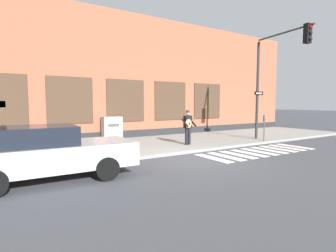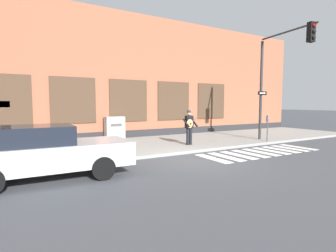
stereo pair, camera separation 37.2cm
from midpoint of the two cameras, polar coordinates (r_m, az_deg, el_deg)
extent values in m
plane|color=#424449|center=(10.04, 6.94, -7.46)|extent=(160.00, 160.00, 0.00)
cube|color=gray|center=(13.34, -3.35, -4.08)|extent=(28.00, 5.48, 0.13)
cube|color=#99563D|center=(17.61, -10.48, 9.95)|extent=(28.00, 4.00, 7.44)
cube|color=#28282B|center=(15.76, -7.81, -1.96)|extent=(28.00, 0.04, 0.55)
cube|color=#473323|center=(14.48, -31.44, 4.87)|extent=(2.34, 0.06, 2.45)
cube|color=black|center=(14.47, -31.44, 4.87)|extent=(2.22, 0.03, 2.33)
cube|color=#473323|center=(14.75, -19.21, 5.30)|extent=(2.34, 0.06, 2.45)
cube|color=black|center=(14.74, -19.20, 5.30)|extent=(2.22, 0.03, 2.33)
cube|color=#473323|center=(15.64, -7.88, 5.49)|extent=(2.34, 0.06, 2.45)
cube|color=black|center=(15.63, -7.87, 5.49)|extent=(2.22, 0.03, 2.33)
cube|color=#473323|center=(17.07, 1.89, 5.47)|extent=(2.34, 0.06, 2.45)
cube|color=black|center=(17.06, 1.91, 5.47)|extent=(2.22, 0.03, 2.33)
cube|color=#473323|center=(18.91, 9.96, 5.35)|extent=(2.34, 0.06, 2.45)
cube|color=black|center=(18.90, 9.98, 5.35)|extent=(2.22, 0.03, 2.33)
cube|color=yellow|center=(14.46, -31.41, 4.08)|extent=(0.44, 0.02, 0.30)
cube|color=silver|center=(10.46, 10.74, -6.97)|extent=(0.42, 1.90, 0.01)
cube|color=silver|center=(10.90, 13.43, -6.54)|extent=(0.42, 1.90, 0.01)
cube|color=silver|center=(11.37, 15.89, -6.13)|extent=(0.42, 1.90, 0.01)
cube|color=silver|center=(11.85, 18.16, -5.74)|extent=(0.42, 1.90, 0.01)
cube|color=silver|center=(12.35, 20.24, -5.37)|extent=(0.42, 1.90, 0.01)
cube|color=silver|center=(12.87, 22.15, -5.02)|extent=(0.42, 1.90, 0.01)
cube|color=silver|center=(13.40, 23.91, -4.70)|extent=(0.42, 1.90, 0.01)
cube|color=silver|center=(13.94, 25.54, -4.40)|extent=(0.42, 1.90, 0.01)
cube|color=silver|center=(14.50, 27.04, -4.12)|extent=(0.42, 1.90, 0.01)
cube|color=#B7BABF|center=(8.16, -23.43, -5.90)|extent=(4.64, 1.94, 0.68)
cube|color=black|center=(8.06, -25.34, -1.78)|extent=(1.88, 1.62, 0.52)
cube|color=silver|center=(9.18, -9.58, -3.97)|extent=(0.07, 0.24, 0.12)
cube|color=silver|center=(8.12, -6.91, -5.09)|extent=(0.07, 0.24, 0.12)
cylinder|color=black|center=(9.28, -15.60, -6.54)|extent=(0.67, 0.25, 0.66)
cylinder|color=black|center=(7.63, -12.56, -8.96)|extent=(0.67, 0.25, 0.66)
cylinder|color=black|center=(12.96, 5.75, -2.23)|extent=(0.15, 0.15, 0.83)
cylinder|color=black|center=(12.84, 5.15, -2.29)|extent=(0.15, 0.15, 0.83)
cube|color=black|center=(12.84, 5.45, 0.91)|extent=(0.38, 0.22, 0.60)
sphere|color=tan|center=(12.82, 5.46, 2.74)|extent=(0.22, 0.22, 0.22)
cylinder|color=#333338|center=(12.82, 5.47, 3.01)|extent=(0.27, 0.28, 0.02)
cylinder|color=#333338|center=(12.82, 5.47, 3.24)|extent=(0.18, 0.18, 0.09)
cylinder|color=black|center=(12.91, 6.57, 0.74)|extent=(0.09, 0.51, 0.39)
cylinder|color=black|center=(12.62, 4.83, 0.66)|extent=(0.09, 0.51, 0.39)
ellipsoid|color=tan|center=(12.65, 5.63, 0.51)|extent=(0.36, 0.12, 0.44)
cylinder|color=black|center=(12.61, 5.79, 0.49)|extent=(0.09, 0.01, 0.09)
cylinder|color=brown|center=(12.78, 6.63, 1.35)|extent=(0.47, 0.04, 0.34)
cylinder|color=#2D2D30|center=(15.83, 20.23, 7.18)|extent=(0.15, 0.15, 5.46)
cylinder|color=#2D2D30|center=(15.04, 25.18, 18.08)|extent=(0.53, 3.38, 0.09)
cube|color=black|center=(14.10, 29.40, 17.38)|extent=(0.33, 0.28, 0.88)
sphere|color=red|center=(14.06, 29.99, 18.50)|extent=(0.17, 0.17, 0.17)
sphere|color=black|center=(14.00, 29.94, 17.45)|extent=(0.17, 0.17, 0.17)
sphere|color=black|center=(13.94, 29.89, 16.40)|extent=(0.17, 0.17, 0.17)
cube|color=black|center=(15.75, 20.49, 6.71)|extent=(0.60, 0.11, 0.20)
cube|color=white|center=(15.73, 20.54, 6.71)|extent=(0.40, 0.06, 0.07)
cylinder|color=#47474C|center=(15.06, 21.48, -1.13)|extent=(0.06, 0.06, 1.05)
cube|color=slate|center=(15.01, 21.56, 1.44)|extent=(0.13, 0.10, 0.30)
sphere|color=slate|center=(15.00, 21.58, 2.12)|extent=(0.11, 0.11, 0.11)
cube|color=red|center=(14.98, 21.72, 1.25)|extent=(0.09, 0.01, 0.07)
cube|color=#ADADA8|center=(14.95, -10.87, -0.45)|extent=(1.06, 0.59, 1.29)
cube|color=#4C4C4C|center=(14.65, -10.49, 0.20)|extent=(0.63, 0.02, 0.16)
camera|label=1|loc=(0.19, -89.02, 0.08)|focal=28.00mm
camera|label=2|loc=(0.19, 90.98, -0.08)|focal=28.00mm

